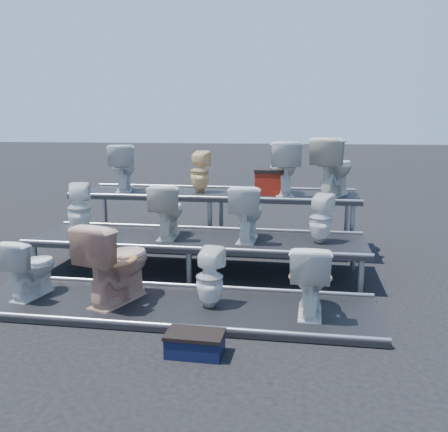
% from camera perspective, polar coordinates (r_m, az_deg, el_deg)
% --- Properties ---
extents(ground, '(80.00, 80.00, 0.00)m').
position_cam_1_polar(ground, '(6.47, -3.00, -6.50)').
color(ground, black).
rests_on(ground, ground).
extents(tier_front, '(4.20, 1.20, 0.06)m').
position_cam_1_polar(tier_front, '(5.27, -6.09, -10.28)').
color(tier_front, black).
rests_on(tier_front, ground).
extents(tier_mid, '(4.20, 1.20, 0.46)m').
position_cam_1_polar(tier_mid, '(6.41, -3.02, -4.53)').
color(tier_mid, black).
rests_on(tier_mid, ground).
extents(tier_back, '(4.20, 1.20, 0.86)m').
position_cam_1_polar(tier_back, '(7.60, -0.94, -0.55)').
color(tier_back, black).
rests_on(tier_back, ground).
extents(toilet_0, '(0.45, 0.68, 0.64)m').
position_cam_1_polar(toilet_0, '(5.75, -21.23, -5.47)').
color(toilet_0, silver).
rests_on(toilet_0, tier_front).
extents(toilet_1, '(0.71, 0.95, 0.86)m').
position_cam_1_polar(toilet_1, '(5.30, -12.22, -5.11)').
color(toilet_1, tan).
rests_on(toilet_1, tier_front).
extents(toilet_2, '(0.32, 0.32, 0.61)m').
position_cam_1_polar(toilet_2, '(5.07, -1.65, -7.05)').
color(toilet_2, silver).
rests_on(toilet_2, tier_front).
extents(toilet_3, '(0.41, 0.70, 0.70)m').
position_cam_1_polar(toilet_3, '(4.97, 9.82, -7.01)').
color(toilet_3, silver).
rests_on(toilet_3, tier_front).
extents(toilet_4, '(0.38, 0.39, 0.67)m').
position_cam_1_polar(toilet_4, '(6.80, -16.23, 0.81)').
color(toilet_4, silver).
rests_on(toilet_4, tier_mid).
extents(toilet_5, '(0.44, 0.70, 0.69)m').
position_cam_1_polar(toilet_5, '(6.37, -6.47, 0.62)').
color(toilet_5, beige).
rests_on(toilet_5, tier_mid).
extents(toilet_6, '(0.40, 0.69, 0.70)m').
position_cam_1_polar(toilet_6, '(6.18, 2.64, 0.40)').
color(toilet_6, silver).
rests_on(toilet_6, tier_mid).
extents(toilet_7, '(0.36, 0.36, 0.60)m').
position_cam_1_polar(toilet_7, '(6.15, 10.99, -0.28)').
color(toilet_7, silver).
rests_on(toilet_7, tier_mid).
extents(toilet_8, '(0.58, 0.79, 0.72)m').
position_cam_1_polar(toilet_8, '(7.88, -11.49, 5.44)').
color(toilet_8, silver).
rests_on(toilet_8, tier_back).
extents(toilet_9, '(0.32, 0.32, 0.63)m').
position_cam_1_polar(toilet_9, '(7.54, -2.77, 5.07)').
color(toilet_9, beige).
rests_on(toilet_9, tier_back).
extents(toilet_10, '(0.57, 0.83, 0.78)m').
position_cam_1_polar(toilet_10, '(7.37, 6.77, 5.49)').
color(toilet_10, silver).
rests_on(toilet_10, tier_back).
extents(toilet_11, '(0.74, 0.94, 0.84)m').
position_cam_1_polar(toilet_11, '(7.37, 12.42, 5.53)').
color(toilet_11, beige).
rests_on(toilet_11, tier_back).
extents(red_crate, '(0.46, 0.37, 0.32)m').
position_cam_1_polar(red_crate, '(7.39, 5.42, 3.72)').
color(red_crate, maroon).
rests_on(red_crate, tier_back).
extents(step_stool, '(0.47, 0.29, 0.17)m').
position_cam_1_polar(step_stool, '(4.28, -3.34, -14.54)').
color(step_stool, black).
rests_on(step_stool, ground).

